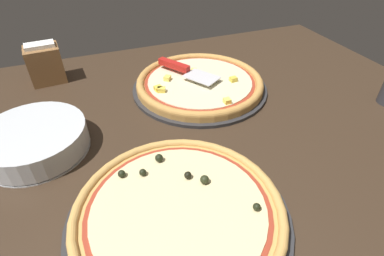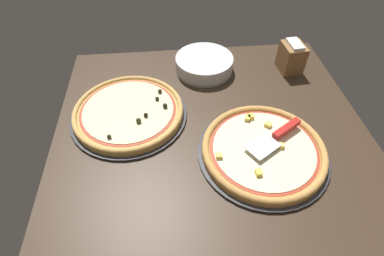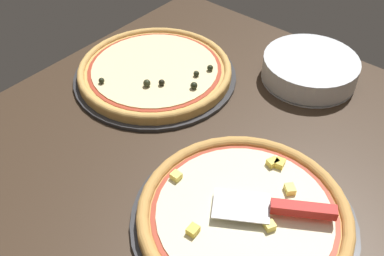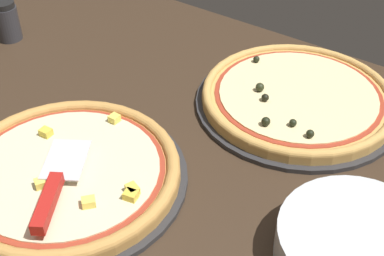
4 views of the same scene
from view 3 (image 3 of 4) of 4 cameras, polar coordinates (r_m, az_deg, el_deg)
name	(u,v)px [view 3 (image 3 of 4)]	position (r cm, az deg, el deg)	size (l,w,h in cm)	color
ground_plane	(177,194)	(92.89, -1.95, -8.38)	(133.93, 109.73, 3.60)	#38281C
pizza_pan_front	(243,220)	(86.67, 6.53, -11.52)	(42.58, 42.58, 1.00)	#2D2D30
pizza_front	(244,214)	(85.16, 6.63, -10.76)	(40.02, 40.02, 3.48)	#C68E47
pizza_pan_back	(155,76)	(119.02, -4.69, 6.58)	(42.42, 42.42, 1.00)	#2D2D30
pizza_back	(155,70)	(117.87, -4.73, 7.34)	(39.87, 39.87, 4.05)	tan
serving_spatula	(288,208)	(83.55, 12.04, -9.95)	(15.63, 21.10, 2.00)	silver
plate_stack	(310,69)	(120.54, 14.72, 7.26)	(24.34, 24.34, 6.30)	silver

